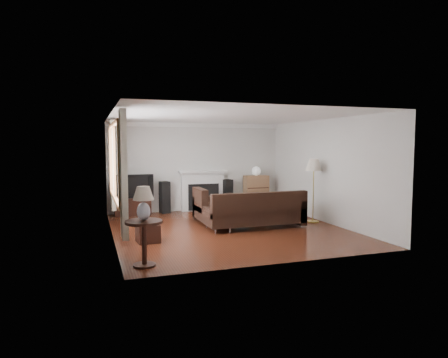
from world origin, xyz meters
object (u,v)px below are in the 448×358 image
object	(u,v)px
tv_stand	(133,206)
sectional_sofa	(254,210)
side_table	(144,243)
floor_lamp	(313,191)
coffee_table	(241,208)
bookshelf	(256,192)

from	to	relation	value
tv_stand	sectional_sofa	size ratio (longest dim) A/B	0.39
side_table	sectional_sofa	bearing A→B (deg)	37.80
floor_lamp	side_table	distance (m)	4.95
coffee_table	floor_lamp	world-z (taller)	floor_lamp
sectional_sofa	floor_lamp	world-z (taller)	floor_lamp
floor_lamp	side_table	world-z (taller)	floor_lamp
tv_stand	side_table	distance (m)	4.70
coffee_table	side_table	xyz separation A→B (m)	(-2.95, -3.49, 0.12)
floor_lamp	side_table	size ratio (longest dim) A/B	2.15
floor_lamp	side_table	bearing A→B (deg)	-152.44
coffee_table	floor_lamp	bearing A→B (deg)	-33.81
bookshelf	sectional_sofa	world-z (taller)	bookshelf
tv_stand	floor_lamp	size ratio (longest dim) A/B	0.61
side_table	bookshelf	bearing A→B (deg)	50.35
bookshelf	sectional_sofa	xyz separation A→B (m)	(-1.16, -2.58, -0.09)
sectional_sofa	coffee_table	bearing A→B (deg)	82.10
bookshelf	tv_stand	bearing A→B (deg)	-179.52
coffee_table	bookshelf	bearing A→B (deg)	58.39
coffee_table	floor_lamp	size ratio (longest dim) A/B	0.78
side_table	tv_stand	bearing A→B (deg)	86.34
tv_stand	coffee_table	size ratio (longest dim) A/B	0.78
side_table	coffee_table	bearing A→B (deg)	49.83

